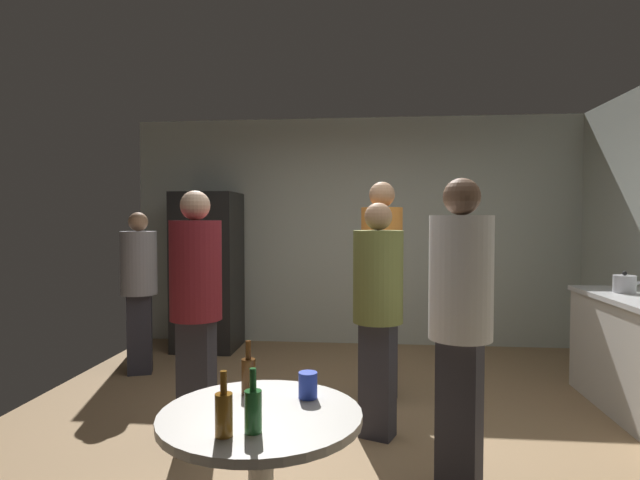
{
  "coord_description": "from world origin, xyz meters",
  "views": [
    {
      "loc": [
        0.17,
        -3.5,
        1.49
      ],
      "look_at": [
        -0.22,
        0.52,
        1.33
      ],
      "focal_mm": 28.62,
      "sensor_mm": 36.0,
      "label": 1
    }
  ],
  "objects_px": {
    "refrigerator": "(208,271)",
    "person_in_gray_shirt": "(139,280)",
    "beer_bottle_amber": "(224,413)",
    "beer_bottle_green": "(253,409)",
    "kettle": "(625,284)",
    "plastic_cup_blue": "(308,385)",
    "foreground_table": "(261,438)",
    "person_in_olive_shirt": "(378,301)",
    "person_in_orange_shirt": "(382,272)",
    "person_in_white_shirt": "(460,310)",
    "person_in_maroon_shirt": "(196,296)",
    "beer_bottle_brown": "(248,374)"
  },
  "relations": [
    {
      "from": "person_in_white_shirt",
      "to": "person_in_orange_shirt",
      "type": "relative_size",
      "value": 0.95
    },
    {
      "from": "refrigerator",
      "to": "person_in_gray_shirt",
      "type": "relative_size",
      "value": 1.15
    },
    {
      "from": "person_in_white_shirt",
      "to": "person_in_gray_shirt",
      "type": "bearing_deg",
      "value": -98.05
    },
    {
      "from": "plastic_cup_blue",
      "to": "person_in_olive_shirt",
      "type": "height_order",
      "value": "person_in_olive_shirt"
    },
    {
      "from": "plastic_cup_blue",
      "to": "person_in_orange_shirt",
      "type": "relative_size",
      "value": 0.06
    },
    {
      "from": "beer_bottle_amber",
      "to": "beer_bottle_green",
      "type": "bearing_deg",
      "value": 23.41
    },
    {
      "from": "kettle",
      "to": "refrigerator",
      "type": "bearing_deg",
      "value": 160.56
    },
    {
      "from": "foreground_table",
      "to": "person_in_maroon_shirt",
      "type": "bearing_deg",
      "value": 118.62
    },
    {
      "from": "kettle",
      "to": "beer_bottle_amber",
      "type": "xyz_separation_m",
      "value": [
        -2.56,
        -2.61,
        -0.15
      ]
    },
    {
      "from": "plastic_cup_blue",
      "to": "person_in_orange_shirt",
      "type": "xyz_separation_m",
      "value": [
        0.36,
        2.11,
        0.27
      ]
    },
    {
      "from": "beer_bottle_amber",
      "to": "beer_bottle_brown",
      "type": "relative_size",
      "value": 1.0
    },
    {
      "from": "kettle",
      "to": "beer_bottle_brown",
      "type": "height_order",
      "value": "kettle"
    },
    {
      "from": "person_in_olive_shirt",
      "to": "person_in_white_shirt",
      "type": "bearing_deg",
      "value": 54.49
    },
    {
      "from": "beer_bottle_brown",
      "to": "plastic_cup_blue",
      "type": "bearing_deg",
      "value": -7.63
    },
    {
      "from": "plastic_cup_blue",
      "to": "kettle",
      "type": "bearing_deg",
      "value": 43.62
    },
    {
      "from": "beer_bottle_green",
      "to": "person_in_gray_shirt",
      "type": "relative_size",
      "value": 0.15
    },
    {
      "from": "plastic_cup_blue",
      "to": "person_in_olive_shirt",
      "type": "xyz_separation_m",
      "value": [
        0.32,
        1.35,
        0.15
      ]
    },
    {
      "from": "beer_bottle_green",
      "to": "person_in_maroon_shirt",
      "type": "distance_m",
      "value": 1.69
    },
    {
      "from": "person_in_orange_shirt",
      "to": "person_in_gray_shirt",
      "type": "relative_size",
      "value": 1.15
    },
    {
      "from": "beer_bottle_amber",
      "to": "plastic_cup_blue",
      "type": "xyz_separation_m",
      "value": [
        0.25,
        0.41,
        -0.03
      ]
    },
    {
      "from": "person_in_gray_shirt",
      "to": "person_in_white_shirt",
      "type": "bearing_deg",
      "value": 35.78
    },
    {
      "from": "foreground_table",
      "to": "beer_bottle_amber",
      "type": "height_order",
      "value": "beer_bottle_amber"
    },
    {
      "from": "person_in_white_shirt",
      "to": "beer_bottle_brown",
      "type": "bearing_deg",
      "value": -30.4
    },
    {
      "from": "beer_bottle_green",
      "to": "person_in_orange_shirt",
      "type": "height_order",
      "value": "person_in_orange_shirt"
    },
    {
      "from": "beer_bottle_green",
      "to": "person_in_maroon_shirt",
      "type": "xyz_separation_m",
      "value": [
        -0.73,
        1.51,
        0.17
      ]
    },
    {
      "from": "beer_bottle_amber",
      "to": "plastic_cup_blue",
      "type": "bearing_deg",
      "value": 58.84
    },
    {
      "from": "refrigerator",
      "to": "person_in_orange_shirt",
      "type": "bearing_deg",
      "value": -37.17
    },
    {
      "from": "kettle",
      "to": "person_in_white_shirt",
      "type": "height_order",
      "value": "person_in_white_shirt"
    },
    {
      "from": "person_in_gray_shirt",
      "to": "beer_bottle_amber",
      "type": "bearing_deg",
      "value": 10.66
    },
    {
      "from": "beer_bottle_amber",
      "to": "beer_bottle_brown",
      "type": "xyz_separation_m",
      "value": [
        -0.02,
        0.44,
        0.0
      ]
    },
    {
      "from": "beer_bottle_amber",
      "to": "person_in_white_shirt",
      "type": "bearing_deg",
      "value": 47.57
    },
    {
      "from": "foreground_table",
      "to": "beer_bottle_brown",
      "type": "relative_size",
      "value": 3.48
    },
    {
      "from": "beer_bottle_brown",
      "to": "plastic_cup_blue",
      "type": "height_order",
      "value": "beer_bottle_brown"
    },
    {
      "from": "kettle",
      "to": "foreground_table",
      "type": "height_order",
      "value": "kettle"
    },
    {
      "from": "beer_bottle_green",
      "to": "person_in_gray_shirt",
      "type": "bearing_deg",
      "value": 121.43
    },
    {
      "from": "beer_bottle_amber",
      "to": "beer_bottle_green",
      "type": "relative_size",
      "value": 1.0
    },
    {
      "from": "foreground_table",
      "to": "person_in_gray_shirt",
      "type": "height_order",
      "value": "person_in_gray_shirt"
    },
    {
      "from": "refrigerator",
      "to": "person_in_gray_shirt",
      "type": "height_order",
      "value": "refrigerator"
    },
    {
      "from": "person_in_maroon_shirt",
      "to": "refrigerator",
      "type": "bearing_deg",
      "value": -159.27
    },
    {
      "from": "refrigerator",
      "to": "beer_bottle_green",
      "type": "xyz_separation_m",
      "value": [
        1.45,
        -3.95,
        -0.08
      ]
    },
    {
      "from": "foreground_table",
      "to": "beer_bottle_green",
      "type": "height_order",
      "value": "beer_bottle_green"
    },
    {
      "from": "foreground_table",
      "to": "plastic_cup_blue",
      "type": "xyz_separation_m",
      "value": [
        0.17,
        0.17,
        0.16
      ]
    },
    {
      "from": "person_in_maroon_shirt",
      "to": "person_in_white_shirt",
      "type": "distance_m",
      "value": 1.7
    },
    {
      "from": "beer_bottle_green",
      "to": "person_in_white_shirt",
      "type": "relative_size",
      "value": 0.13
    },
    {
      "from": "foreground_table",
      "to": "person_in_gray_shirt",
      "type": "bearing_deg",
      "value": 122.97
    },
    {
      "from": "plastic_cup_blue",
      "to": "person_in_gray_shirt",
      "type": "bearing_deg",
      "value": 127.1
    },
    {
      "from": "refrigerator",
      "to": "person_in_orange_shirt",
      "type": "distance_m",
      "value": 2.46
    },
    {
      "from": "person_in_maroon_shirt",
      "to": "person_in_gray_shirt",
      "type": "relative_size",
      "value": 1.08
    },
    {
      "from": "person_in_olive_shirt",
      "to": "kettle",
      "type": "bearing_deg",
      "value": 134.9
    },
    {
      "from": "kettle",
      "to": "person_in_gray_shirt",
      "type": "distance_m",
      "value": 4.29
    }
  ]
}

